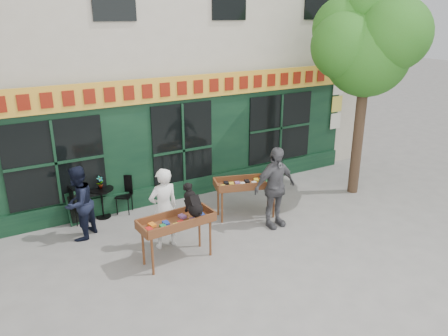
{
  "coord_description": "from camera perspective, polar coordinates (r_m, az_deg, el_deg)",
  "views": [
    {
      "loc": [
        -4.61,
        -7.76,
        4.79
      ],
      "look_at": [
        0.2,
        0.5,
        1.38
      ],
      "focal_mm": 35.0,
      "sensor_mm": 36.0,
      "label": 1
    }
  ],
  "objects": [
    {
      "name": "ground",
      "position": [
        10.22,
        0.46,
        -8.3
      ],
      "size": [
        80.0,
        80.0,
        0.0
      ],
      "primitive_type": "plane",
      "color": "slate",
      "rests_on": "ground"
    },
    {
      "name": "building",
      "position": [
        14.49,
        -12.39,
        19.95
      ],
      "size": [
        14.0,
        7.26,
        10.0
      ],
      "color": "beige",
      "rests_on": "ground"
    },
    {
      "name": "street_tree",
      "position": [
        12.1,
        18.25,
        15.48
      ],
      "size": [
        3.05,
        2.9,
        5.6
      ],
      "color": "#382619",
      "rests_on": "ground"
    },
    {
      "name": "book_cart_center",
      "position": [
        8.81,
        -6.21,
        -7.23
      ],
      "size": [
        1.53,
        0.71,
        0.99
      ],
      "rotation": [
        0.0,
        0.0,
        0.06
      ],
      "color": "brown",
      "rests_on": "ground"
    },
    {
      "name": "dog",
      "position": [
        8.7,
        -4.08,
        -4.11
      ],
      "size": [
        0.38,
        0.62,
        0.6
      ],
      "primitive_type": null,
      "rotation": [
        0.0,
        0.0,
        0.06
      ],
      "color": "black",
      "rests_on": "book_cart_center"
    },
    {
      "name": "woman",
      "position": [
        9.32,
        -7.88,
        -5.26
      ],
      "size": [
        0.67,
        0.46,
        1.78
      ],
      "primitive_type": "imported",
      "rotation": [
        0.0,
        0.0,
        3.2
      ],
      "color": "white",
      "rests_on": "ground"
    },
    {
      "name": "book_cart_right",
      "position": [
        10.63,
        2.91,
        -2.29
      ],
      "size": [
        1.62,
        1.04,
        0.99
      ],
      "rotation": [
        0.0,
        0.0,
        -0.3
      ],
      "color": "brown",
      "rests_on": "ground"
    },
    {
      "name": "man_right",
      "position": [
        10.17,
        6.64,
        -2.55
      ],
      "size": [
        1.16,
        0.53,
        1.94
      ],
      "primitive_type": "imported",
      "rotation": [
        0.0,
        0.0,
        0.05
      ],
      "color": "#505055",
      "rests_on": "ground"
    },
    {
      "name": "bistro_table",
      "position": [
        11.08,
        -15.68,
        -3.66
      ],
      "size": [
        0.6,
        0.6,
        0.76
      ],
      "color": "black",
      "rests_on": "ground"
    },
    {
      "name": "bistro_chair_left",
      "position": [
        10.94,
        -18.89,
        -4.22
      ],
      "size": [
        0.42,
        0.41,
        0.95
      ],
      "rotation": [
        0.0,
        0.0,
        1.72
      ],
      "color": "black",
      "rests_on": "ground"
    },
    {
      "name": "bistro_chair_right",
      "position": [
        11.28,
        -12.84,
        -2.9
      ],
      "size": [
        0.51,
        0.51,
        0.95
      ],
      "rotation": [
        0.0,
        0.0,
        -0.63
      ],
      "color": "black",
      "rests_on": "ground"
    },
    {
      "name": "potted_plant",
      "position": [
        10.94,
        -15.87,
        -1.82
      ],
      "size": [
        0.2,
        0.17,
        0.32
      ],
      "primitive_type": "imported",
      "rotation": [
        0.0,
        0.0,
        0.41
      ],
      "color": "gray",
      "rests_on": "bistro_table"
    },
    {
      "name": "man_left",
      "position": [
        10.12,
        -18.48,
        -4.38
      ],
      "size": [
        1.03,
        1.03,
        1.69
      ],
      "primitive_type": "imported",
      "rotation": [
        0.0,
        0.0,
        3.9
      ],
      "color": "black",
      "rests_on": "ground"
    },
    {
      "name": "chalkboard",
      "position": [
        11.02,
        -18.4,
        -4.9
      ],
      "size": [
        0.59,
        0.3,
        0.79
      ],
      "rotation": [
        0.0,
        0.0,
        0.22
      ],
      "color": "black",
      "rests_on": "ground"
    }
  ]
}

